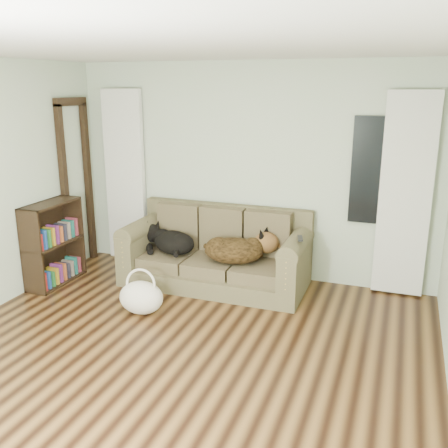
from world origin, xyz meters
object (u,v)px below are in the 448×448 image
(sofa, at_px, (215,249))
(dog_shepherd, at_px, (238,250))
(tote_bag, at_px, (141,299))
(bookshelf, at_px, (54,243))
(dog_black_lab, at_px, (171,242))

(sofa, bearing_deg, dog_shepherd, -12.97)
(dog_shepherd, bearing_deg, tote_bag, 42.11)
(sofa, xyz_separation_m, bookshelf, (-1.83, -0.61, 0.05))
(dog_black_lab, height_order, tote_bag, dog_black_lab)
(tote_bag, bearing_deg, dog_shepherd, 51.08)
(sofa, height_order, tote_bag, sofa)
(sofa, distance_m, dog_shepherd, 0.32)
(dog_shepherd, height_order, tote_bag, dog_shepherd)
(dog_shepherd, relative_size, bookshelf, 0.71)
(bookshelf, bearing_deg, tote_bag, -19.21)
(dog_black_lab, distance_m, tote_bag, 1.05)
(sofa, bearing_deg, tote_bag, -113.76)
(dog_black_lab, distance_m, dog_shepherd, 0.88)
(dog_black_lab, bearing_deg, bookshelf, -120.79)
(dog_black_lab, height_order, dog_shepherd, dog_shepherd)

